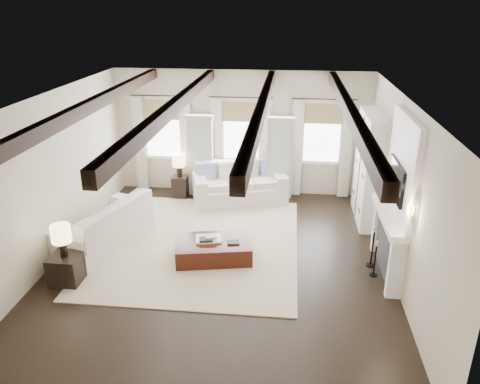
# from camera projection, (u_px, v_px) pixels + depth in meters

# --- Properties ---
(ground) EXTENTS (7.50, 7.50, 0.00)m
(ground) POSITION_uv_depth(u_px,v_px,m) (221.00, 262.00, 9.18)
(ground) COLOR black
(ground) RESTS_ON ground
(room_shell) EXTENTS (6.54, 7.54, 3.22)m
(room_shell) POSITION_uv_depth(u_px,v_px,m) (264.00, 158.00, 9.21)
(room_shell) COLOR beige
(room_shell) RESTS_ON ground
(area_rug) EXTENTS (4.13, 4.64, 0.02)m
(area_rug) POSITION_uv_depth(u_px,v_px,m) (199.00, 243.00, 9.87)
(area_rug) COLOR beige
(area_rug) RESTS_ON ground
(sofa_back) EXTENTS (2.50, 1.65, 0.98)m
(sofa_back) POSITION_uv_depth(u_px,v_px,m) (239.00, 186.00, 11.90)
(sofa_back) COLOR silver
(sofa_back) RESTS_ON ground
(sofa_left) EXTENTS (1.66, 2.44, 0.96)m
(sofa_left) POSITION_uv_depth(u_px,v_px,m) (106.00, 229.00, 9.65)
(sofa_left) COLOR silver
(sofa_left) RESTS_ON ground
(ottoman) EXTENTS (1.62, 1.19, 0.38)m
(ottoman) POSITION_uv_depth(u_px,v_px,m) (213.00, 250.00, 9.24)
(ottoman) COLOR black
(ottoman) RESTS_ON ground
(tray) EXTENTS (0.57, 0.47, 0.04)m
(tray) POSITION_uv_depth(u_px,v_px,m) (209.00, 239.00, 9.22)
(tray) COLOR white
(tray) RESTS_ON ottoman
(book_lower) EXTENTS (0.29, 0.25, 0.04)m
(book_lower) POSITION_uv_depth(u_px,v_px,m) (206.00, 239.00, 9.12)
(book_lower) COLOR #262628
(book_lower) RESTS_ON tray
(book_upper) EXTENTS (0.25, 0.21, 0.03)m
(book_upper) POSITION_uv_depth(u_px,v_px,m) (211.00, 237.00, 9.15)
(book_upper) COLOR beige
(book_upper) RESTS_ON book_lower
(book_loose) EXTENTS (0.27, 0.22, 0.03)m
(book_loose) POSITION_uv_depth(u_px,v_px,m) (233.00, 242.00, 9.09)
(book_loose) COLOR #262628
(book_loose) RESTS_ON ottoman
(side_table_front) EXTENTS (0.54, 0.54, 0.54)m
(side_table_front) POSITION_uv_depth(u_px,v_px,m) (67.00, 269.00, 8.44)
(side_table_front) COLOR black
(side_table_front) RESTS_ON ground
(lamp_front) EXTENTS (0.35, 0.35, 0.60)m
(lamp_front) POSITION_uv_depth(u_px,v_px,m) (61.00, 236.00, 8.18)
(lamp_front) COLOR black
(lamp_front) RESTS_ON side_table_front
(side_table_back) EXTENTS (0.38, 0.38, 0.57)m
(side_table_back) POSITION_uv_depth(u_px,v_px,m) (180.00, 187.00, 12.15)
(side_table_back) COLOR black
(side_table_back) RESTS_ON ground
(lamp_back) EXTENTS (0.34, 0.34, 0.59)m
(lamp_back) POSITION_uv_depth(u_px,v_px,m) (179.00, 162.00, 11.89)
(lamp_back) COLOR black
(lamp_back) RESTS_ON side_table_back
(candlestick_near) EXTENTS (0.14, 0.14, 0.71)m
(candlestick_near) POSITION_uv_depth(u_px,v_px,m) (375.00, 261.00, 8.63)
(candlestick_near) COLOR black
(candlestick_near) RESTS_ON ground
(candlestick_far) EXTENTS (0.17, 0.17, 0.84)m
(candlestick_far) POSITION_uv_depth(u_px,v_px,m) (372.00, 250.00, 8.93)
(candlestick_far) COLOR black
(candlestick_far) RESTS_ON ground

